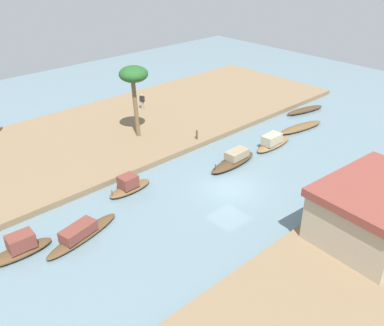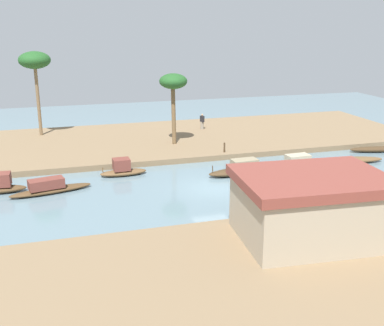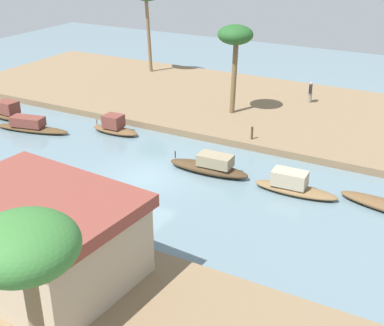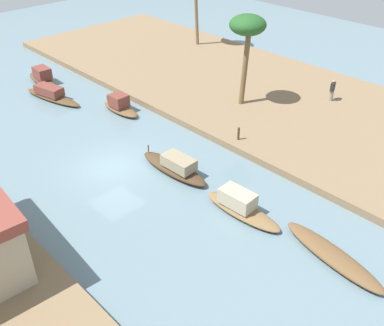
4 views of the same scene
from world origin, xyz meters
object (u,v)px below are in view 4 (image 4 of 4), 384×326
(sampan_with_red_awning, at_px, (120,106))
(palm_tree_left_near, at_px, (248,28))
(sampan_open_hull, at_px, (241,206))
(sampan_downstream_large, at_px, (333,255))
(sampan_near_left_bank, at_px, (175,167))
(mooring_post, at_px, (238,134))
(person_on_near_bank, at_px, (332,91))
(sampan_with_tall_canopy, at_px, (42,77))
(sampan_upstream_small, at_px, (51,95))

(sampan_with_red_awning, distance_m, palm_tree_left_near, 10.02)
(sampan_open_hull, height_order, sampan_downstream_large, sampan_open_hull)
(sampan_near_left_bank, distance_m, sampan_open_hull, 4.78)
(mooring_post, relative_size, palm_tree_left_near, 0.13)
(sampan_with_red_awning, height_order, mooring_post, mooring_post)
(sampan_with_red_awning, xyz_separation_m, mooring_post, (-8.73, -2.39, 0.40))
(person_on_near_bank, bearing_deg, sampan_downstream_large, -164.09)
(sampan_with_tall_canopy, xyz_separation_m, sampan_downstream_large, (-26.23, 0.57, -0.25))
(sampan_open_hull, bearing_deg, sampan_upstream_small, -2.60)
(sampan_with_red_awning, bearing_deg, sampan_with_tall_canopy, 7.42)
(sampan_with_tall_canopy, distance_m, sampan_with_red_awning, 8.52)
(sampan_near_left_bank, bearing_deg, sampan_upstream_small, -1.99)
(mooring_post, distance_m, palm_tree_left_near, 7.10)
(sampan_with_red_awning, relative_size, palm_tree_left_near, 0.56)
(sampan_downstream_large, distance_m, person_on_near_bank, 15.55)
(sampan_with_tall_canopy, height_order, sampan_open_hull, sampan_with_tall_canopy)
(sampan_open_hull, relative_size, sampan_downstream_large, 0.83)
(mooring_post, bearing_deg, sampan_downstream_large, 154.65)
(sampan_downstream_large, height_order, mooring_post, mooring_post)
(sampan_upstream_small, bearing_deg, sampan_with_red_awning, -167.63)
(sampan_upstream_small, xyz_separation_m, sampan_with_tall_canopy, (3.26, -1.04, 0.09))
(sampan_near_left_bank, xyz_separation_m, sampan_with_tall_canopy, (16.66, -0.99, 0.05))
(sampan_with_tall_canopy, height_order, person_on_near_bank, person_on_near_bank)
(sampan_downstream_large, height_order, palm_tree_left_near, palm_tree_left_near)
(sampan_upstream_small, bearing_deg, sampan_near_left_bank, 167.65)
(sampan_upstream_small, height_order, mooring_post, mooring_post)
(mooring_post, bearing_deg, sampan_with_red_awning, 15.29)
(sampan_with_red_awning, xyz_separation_m, sampan_open_hull, (-13.03, 2.39, -0.02))
(person_on_near_bank, distance_m, mooring_post, 8.95)
(sampan_upstream_small, relative_size, palm_tree_left_near, 0.89)
(sampan_with_tall_canopy, bearing_deg, sampan_upstream_small, 165.48)
(sampan_with_red_awning, distance_m, sampan_downstream_large, 17.93)
(sampan_near_left_bank, relative_size, sampan_with_red_awning, 1.40)
(sampan_near_left_bank, xyz_separation_m, sampan_open_hull, (-4.78, 0.05, 0.01))
(sampan_downstream_large, bearing_deg, palm_tree_left_near, -25.52)
(sampan_open_hull, distance_m, mooring_post, 6.45)
(sampan_upstream_small, xyz_separation_m, sampan_near_left_bank, (-13.40, -0.06, 0.04))
(sampan_open_hull, xyz_separation_m, sampan_downstream_large, (-4.79, -0.47, -0.21))
(sampan_downstream_large, bearing_deg, person_on_near_bank, -49.22)
(sampan_open_hull, bearing_deg, sampan_with_tall_canopy, -5.39)
(sampan_near_left_bank, relative_size, sampan_with_tall_canopy, 1.22)
(sampan_with_red_awning, bearing_deg, palm_tree_left_near, -131.93)
(sampan_with_red_awning, distance_m, person_on_near_bank, 14.87)
(sampan_near_left_bank, bearing_deg, sampan_with_tall_canopy, -5.62)
(sampan_open_hull, height_order, palm_tree_left_near, palm_tree_left_near)
(sampan_upstream_small, bearing_deg, sampan_with_tall_canopy, -30.33)
(sampan_with_tall_canopy, height_order, mooring_post, sampan_with_tall_canopy)
(sampan_with_tall_canopy, distance_m, mooring_post, 17.55)
(sampan_with_tall_canopy, relative_size, sampan_with_red_awning, 1.15)
(sampan_near_left_bank, height_order, sampan_downstream_large, sampan_near_left_bank)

